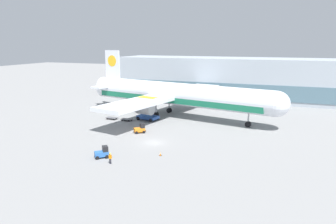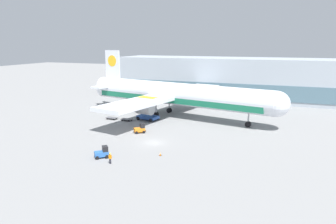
% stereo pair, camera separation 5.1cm
% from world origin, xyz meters
% --- Properties ---
extents(ground_plane, '(400.00, 400.00, 0.00)m').
position_xyz_m(ground_plane, '(0.00, 0.00, 0.00)').
color(ground_plane, gray).
extents(terminal_building, '(90.00, 18.20, 14.00)m').
position_xyz_m(terminal_building, '(9.59, 57.63, 6.99)').
color(terminal_building, '#9EA8B2').
rests_on(terminal_building, ground_plane).
extents(airplane_main, '(57.39, 48.61, 17.00)m').
position_xyz_m(airplane_main, '(-4.63, 23.33, 5.84)').
color(airplane_main, silver).
rests_on(airplane_main, ground_plane).
extents(scissor_lift_loader, '(5.71, 4.29, 5.84)m').
position_xyz_m(scissor_lift_loader, '(-9.10, 16.91, 2.20)').
color(scissor_lift_loader, '#284C99').
rests_on(scissor_lift_loader, ground_plane).
extents(baggage_tug_foreground, '(2.79, 2.67, 2.00)m').
position_xyz_m(baggage_tug_foreground, '(-5.74, 5.51, 0.88)').
color(baggage_tug_foreground, orange).
rests_on(baggage_tug_foreground, ground_plane).
extents(baggage_tug_mid, '(2.78, 2.68, 2.00)m').
position_xyz_m(baggage_tug_mid, '(-4.91, -10.89, 0.88)').
color(baggage_tug_mid, '#2D66B7').
rests_on(baggage_tug_mid, ground_plane).
extents(baggage_dolly_lead, '(3.74, 1.65, 0.48)m').
position_xyz_m(baggage_dolly_lead, '(-18.06, 14.32, 0.39)').
color(baggage_dolly_lead, '#56565B').
rests_on(baggage_dolly_lead, ground_plane).
extents(baggage_dolly_second, '(3.74, 1.65, 0.48)m').
position_xyz_m(baggage_dolly_second, '(-13.67, 14.23, 0.39)').
color(baggage_dolly_second, '#56565B').
rests_on(baggage_dolly_second, ground_plane).
extents(ground_crew_near, '(0.57, 0.24, 1.82)m').
position_xyz_m(ground_crew_near, '(-2.16, -12.96, 1.08)').
color(ground_crew_near, black).
rests_on(ground_crew_near, ground_plane).
extents(traffic_cone_near, '(0.40, 0.40, 0.65)m').
position_xyz_m(traffic_cone_near, '(3.92, -6.45, 0.32)').
color(traffic_cone_near, black).
rests_on(traffic_cone_near, ground_plane).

